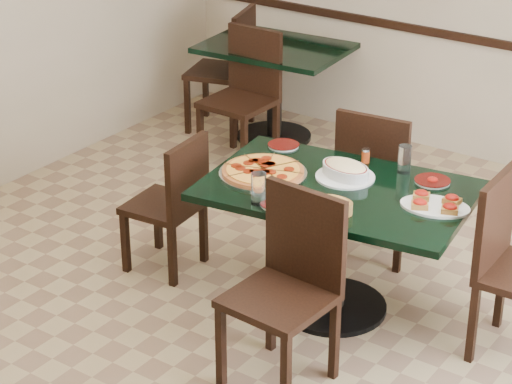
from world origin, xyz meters
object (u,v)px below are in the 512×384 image
Objects in this scene: main_table at (337,218)px; bruschetta_platter at (435,204)px; lasagna_casserole at (345,170)px; bread_basket at (332,205)px; chair_near at (290,277)px; chair_left at (174,199)px; back_table at (275,74)px; chair_far at (377,176)px; pepperoni_pizza at (263,171)px; back_chair_near at (246,88)px; back_chair_left at (230,63)px.

main_table is 3.72× the size of bruschetta_platter.
lasagna_casserole is 1.36× the size of bread_basket.
chair_left is (-1.12, 0.48, -0.08)m from chair_near.
back_table is 3.09m from chair_near.
chair_far is 0.84m from pepperoni_pizza.
chair_far reaches higher than pepperoni_pizza.
chair_far is 1.20m from chair_left.
chair_near is 1.00× the size of back_chair_near.
bruschetta_platter reaches higher than main_table.
chair_left is at bearing -173.56° from pepperoni_pizza.
back_table is 2.78× the size of bruschetta_platter.
chair_left is (0.67, -2.03, -0.06)m from back_table.
bread_basket is at bearing 97.98° from chair_far.
back_chair_left is 2.42× the size of bruschetta_platter.
main_table is 0.65m from chair_near.
back_chair_near is (-1.74, 2.07, 0.00)m from chair_near.
chair_far reaches higher than bread_basket.
chair_near is 4.11× the size of bread_basket.
lasagna_casserole reaches higher than back_table.
chair_left is 1.17m from bread_basket.
pepperoni_pizza is (0.58, 0.07, 0.30)m from chair_left.
back_chair_left is at bearing 152.56° from lasagna_casserole.
main_table is 3.12× the size of pepperoni_pizza.
main_table is at bearing 12.41° from pepperoni_pizza.
chair_far is 1.31m from chair_near.
chair_left is (-1.00, -0.16, -0.10)m from main_table.
back_chair_near is at bearing -88.35° from back_table.
lasagna_casserole is 0.80× the size of bruschetta_platter.
main_table is 0.47m from pepperoni_pizza.
pepperoni_pizza is at bearing 149.61° from bread_basket.
main_table is 1.54× the size of back_chair_left.
back_chair_left is at bearing 130.23° from main_table.
main_table is 1.34× the size of back_table.
bread_basket is at bearing 79.14° from chair_left.
chair_near is (0.23, -1.29, 0.01)m from chair_far.
chair_far is at bearing 103.92° from chair_near.
chair_left is at bearing 36.20° from chair_far.
bread_basket is at bearing -54.86° from back_table.
chair_left is at bearing -179.03° from main_table.
main_table is 4.63× the size of lasagna_casserole.
back_table is 1.33× the size of chair_left.
back_table is at bearing 117.51° from bread_basket.
chair_near is 1.22m from chair_left.
bread_basket is at bearing -56.00° from lasagna_casserole.
main_table is at bearing 93.21° from chair_far.
back_chair_near is (0.05, -0.45, 0.03)m from back_table.
chair_far is 0.98× the size of back_chair_left.
bruschetta_platter is at bearing 64.12° from chair_near.
back_chair_left is 2.54m from pepperoni_pizza.
back_chair_near is 0.60m from back_chair_left.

